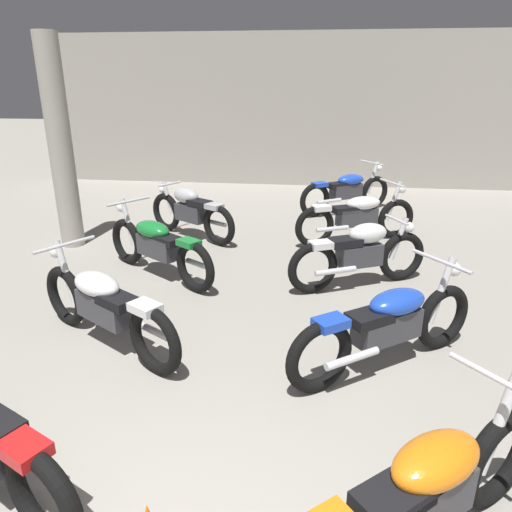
# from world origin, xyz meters

# --- Properties ---
(back_wall) EXTENTS (12.63, 0.24, 3.60)m
(back_wall) POSITION_xyz_m (0.00, 11.04, 1.80)
(back_wall) COLOR #9E998E
(back_wall) RESTS_ON ground
(support_pillar) EXTENTS (0.36, 0.36, 3.20)m
(support_pillar) POSITION_xyz_m (-3.22, 5.80, 1.60)
(support_pillar) COLOR #9E998E
(support_pillar) RESTS_ON ground
(motorcycle_left_row_1) EXTENTS (1.90, 1.24, 0.97)m
(motorcycle_left_row_1) POSITION_xyz_m (-1.35, 2.85, 0.45)
(motorcycle_left_row_1) COLOR black
(motorcycle_left_row_1) RESTS_ON ground
(motorcycle_left_row_2) EXTENTS (1.84, 1.33, 0.97)m
(motorcycle_left_row_2) POSITION_xyz_m (-1.40, 4.68, 0.45)
(motorcycle_left_row_2) COLOR black
(motorcycle_left_row_2) RESTS_ON ground
(motorcycle_left_row_3) EXTENTS (1.72, 1.16, 0.88)m
(motorcycle_left_row_3) POSITION_xyz_m (-1.40, 6.42, 0.46)
(motorcycle_left_row_3) COLOR black
(motorcycle_left_row_3) RESTS_ON ground
(motorcycle_right_row_0) EXTENTS (1.74, 1.47, 0.97)m
(motorcycle_right_row_0) POSITION_xyz_m (1.31, 0.86, 0.45)
(motorcycle_right_row_0) COLOR black
(motorcycle_right_row_0) RESTS_ON ground
(motorcycle_right_row_1) EXTENTS (1.82, 1.37, 0.97)m
(motorcycle_right_row_1) POSITION_xyz_m (1.39, 2.81, 0.45)
(motorcycle_right_row_1) COLOR black
(motorcycle_right_row_1) RESTS_ON ground
(motorcycle_right_row_2) EXTENTS (1.82, 0.96, 0.88)m
(motorcycle_right_row_2) POSITION_xyz_m (1.28, 4.68, 0.46)
(motorcycle_right_row_2) COLOR black
(motorcycle_right_row_2) RESTS_ON ground
(motorcycle_right_row_3) EXTENTS (2.01, 1.09, 0.97)m
(motorcycle_right_row_3) POSITION_xyz_m (1.38, 6.51, 0.45)
(motorcycle_right_row_3) COLOR black
(motorcycle_right_row_3) RESTS_ON ground
(motorcycle_right_row_4) EXTENTS (1.84, 1.34, 0.97)m
(motorcycle_right_row_4) POSITION_xyz_m (1.29, 8.41, 0.45)
(motorcycle_right_row_4) COLOR black
(motorcycle_right_row_4) RESTS_ON ground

